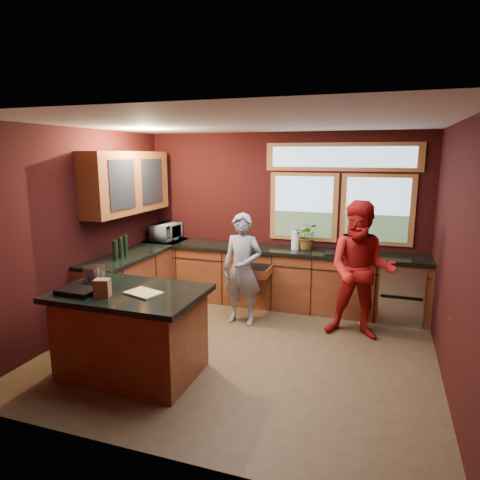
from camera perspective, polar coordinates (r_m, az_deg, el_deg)
The scene contains 14 objects.
floor at distance 5.42m, azimuth 0.24°, elevation -14.44°, with size 4.50×4.50×0.00m, color brown.
room_shell at distance 5.42m, azimuth -4.67°, elevation 5.40°, with size 4.52×4.02×2.71m.
back_counter at distance 6.74m, azimuth 6.47°, elevation -5.04°, with size 4.50×0.64×0.93m.
left_counter at distance 6.77m, azimuth -13.30°, elevation -5.19°, with size 0.64×2.30×0.93m.
island at distance 4.85m, azimuth -14.24°, elevation -11.80°, with size 1.55×1.05×0.95m.
person_grey at distance 5.97m, azimuth 0.29°, elevation -3.91°, with size 0.57×0.38×1.57m, color slate.
person_red at distance 5.70m, azimuth 15.81°, elevation -3.94°, with size 0.87×0.68×1.80m, color #A51513.
microwave at distance 7.33m, azimuth -9.82°, elevation 1.09°, with size 0.52×0.35×0.29m, color #999999.
potted_plant at distance 6.58m, azimuth 8.96°, elevation 0.51°, with size 0.37×0.32×0.41m, color #999999.
paper_towel at distance 6.58m, azimuth 7.38°, elevation -0.03°, with size 0.12×0.12×0.28m, color white.
cutting_board at distance 4.55m, azimuth -12.74°, elevation -6.91°, with size 0.35×0.25×0.02m, color tan.
stock_pot at distance 5.09m, azimuth -18.85°, elevation -4.32°, with size 0.24×0.24×0.18m, color #B4B4B9.
paper_bag at distance 4.55m, azimuth -17.88°, elevation -6.09°, with size 0.15×0.12×0.18m, color brown.
black_tray at distance 4.75m, azimuth -20.76°, elevation -6.38°, with size 0.40×0.28×0.05m, color black.
Camera 1 is at (1.55, -4.63, 2.36)m, focal length 32.00 mm.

